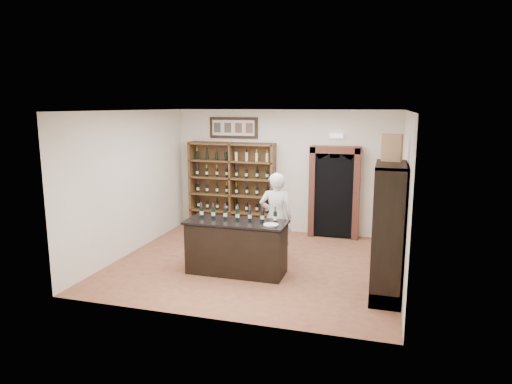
% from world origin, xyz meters
% --- Properties ---
extents(floor, '(5.50, 5.50, 0.00)m').
position_xyz_m(floor, '(0.00, 0.00, 0.00)').
color(floor, '#96653C').
rests_on(floor, ground).
extents(ceiling, '(5.50, 5.50, 0.00)m').
position_xyz_m(ceiling, '(0.00, 0.00, 3.00)').
color(ceiling, white).
rests_on(ceiling, wall_back).
extents(wall_back, '(5.50, 0.04, 3.00)m').
position_xyz_m(wall_back, '(0.00, 2.50, 1.50)').
color(wall_back, silver).
rests_on(wall_back, ground).
extents(wall_left, '(0.04, 5.00, 3.00)m').
position_xyz_m(wall_left, '(-2.75, 0.00, 1.50)').
color(wall_left, silver).
rests_on(wall_left, ground).
extents(wall_right, '(0.04, 5.00, 3.00)m').
position_xyz_m(wall_right, '(2.75, 0.00, 1.50)').
color(wall_right, silver).
rests_on(wall_right, ground).
extents(wine_shelf, '(2.20, 0.38, 2.20)m').
position_xyz_m(wine_shelf, '(-1.30, 2.33, 1.10)').
color(wine_shelf, brown).
rests_on(wine_shelf, ground).
extents(framed_picture, '(1.25, 0.04, 0.52)m').
position_xyz_m(framed_picture, '(-1.30, 2.47, 2.55)').
color(framed_picture, black).
rests_on(framed_picture, wall_back).
extents(arched_doorway, '(1.17, 0.35, 2.17)m').
position_xyz_m(arched_doorway, '(1.25, 2.33, 1.14)').
color(arched_doorway, black).
rests_on(arched_doorway, ground).
extents(emergency_light, '(0.30, 0.10, 0.10)m').
position_xyz_m(emergency_light, '(1.25, 2.42, 2.40)').
color(emergency_light, white).
rests_on(emergency_light, wall_back).
extents(tasting_counter, '(1.88, 0.78, 1.00)m').
position_xyz_m(tasting_counter, '(-0.20, -0.60, 0.49)').
color(tasting_counter, black).
rests_on(tasting_counter, ground).
extents(counter_bottle_0, '(0.07, 0.07, 0.30)m').
position_xyz_m(counter_bottle_0, '(-0.92, -0.53, 1.11)').
color(counter_bottle_0, black).
rests_on(counter_bottle_0, tasting_counter).
extents(counter_bottle_1, '(0.07, 0.07, 0.30)m').
position_xyz_m(counter_bottle_1, '(-0.68, -0.53, 1.11)').
color(counter_bottle_1, black).
rests_on(counter_bottle_1, tasting_counter).
extents(counter_bottle_2, '(0.07, 0.07, 0.30)m').
position_xyz_m(counter_bottle_2, '(-0.44, -0.53, 1.11)').
color(counter_bottle_2, black).
rests_on(counter_bottle_2, tasting_counter).
extents(counter_bottle_3, '(0.07, 0.07, 0.30)m').
position_xyz_m(counter_bottle_3, '(-0.20, -0.53, 1.11)').
color(counter_bottle_3, black).
rests_on(counter_bottle_3, tasting_counter).
extents(counter_bottle_4, '(0.07, 0.07, 0.30)m').
position_xyz_m(counter_bottle_4, '(0.04, -0.53, 1.11)').
color(counter_bottle_4, black).
rests_on(counter_bottle_4, tasting_counter).
extents(counter_bottle_5, '(0.07, 0.07, 0.30)m').
position_xyz_m(counter_bottle_5, '(0.28, -0.53, 1.11)').
color(counter_bottle_5, black).
rests_on(counter_bottle_5, tasting_counter).
extents(counter_bottle_6, '(0.07, 0.07, 0.30)m').
position_xyz_m(counter_bottle_6, '(0.52, -0.53, 1.11)').
color(counter_bottle_6, black).
rests_on(counter_bottle_6, tasting_counter).
extents(side_cabinet, '(0.48, 1.20, 2.20)m').
position_xyz_m(side_cabinet, '(2.52, -0.90, 0.75)').
color(side_cabinet, black).
rests_on(side_cabinet, ground).
extents(shopkeeper, '(0.73, 0.55, 1.80)m').
position_xyz_m(shopkeeper, '(0.33, 0.30, 0.90)').
color(shopkeeper, silver).
rests_on(shopkeeper, ground).
extents(plate, '(0.27, 0.27, 0.02)m').
position_xyz_m(plate, '(0.49, -0.72, 1.01)').
color(plate, beige).
rests_on(plate, tasting_counter).
extents(wine_crate, '(0.34, 0.21, 0.45)m').
position_xyz_m(wine_crate, '(2.48, -0.62, 2.42)').
color(wine_crate, tan).
rests_on(wine_crate, side_cabinet).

